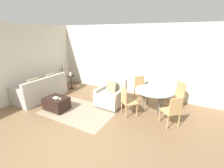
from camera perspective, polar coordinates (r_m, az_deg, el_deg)
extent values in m
plane|color=brown|center=(4.03, -15.78, -19.27)|extent=(20.00, 20.00, 0.00)
cube|color=beige|center=(6.21, 5.69, 9.04)|extent=(12.00, 0.06, 2.75)
cube|color=beige|center=(6.71, -27.99, 7.66)|extent=(0.06, 12.00, 2.75)
cube|color=gray|center=(5.11, -12.56, -10.04)|extent=(2.30, 1.52, 0.00)
cube|color=brown|center=(4.80, -16.55, -12.47)|extent=(2.26, 0.05, 0.00)
cube|color=brown|center=(4.95, -14.48, -11.21)|extent=(2.26, 0.05, 0.00)
cube|color=brown|center=(5.11, -12.56, -10.01)|extent=(2.26, 0.05, 0.00)
cube|color=brown|center=(5.28, -10.77, -8.88)|extent=(2.26, 0.05, 0.00)
cube|color=brown|center=(5.46, -9.10, -7.82)|extent=(2.26, 0.05, 0.00)
cube|color=#B2ADA3|center=(6.47, -25.34, -3.11)|extent=(0.91, 1.86, 0.42)
cube|color=#B2ADA3|center=(6.03, -23.72, 0.10)|extent=(0.14, 1.86, 0.47)
cube|color=#B2ADA3|center=(6.87, -20.03, 1.86)|extent=(0.83, 0.12, 0.26)
cube|color=#B2ADA3|center=(5.93, -32.43, -2.73)|extent=(0.83, 0.12, 0.26)
cube|color=#8E7F5B|center=(6.48, -22.55, 1.94)|extent=(0.19, 0.40, 0.41)
cube|color=#8E7F5B|center=(6.07, -27.88, 0.03)|extent=(0.19, 0.40, 0.41)
cube|color=#B2ADA3|center=(5.25, -0.74, -5.82)|extent=(0.91, 0.87, 0.36)
cube|color=#B2ADA3|center=(5.13, -0.95, -3.62)|extent=(0.66, 0.74, 0.10)
cube|color=#B2ADA3|center=(5.37, 1.23, -0.25)|extent=(0.87, 0.16, 0.50)
cube|color=#B2ADA3|center=(5.33, -4.17, -2.20)|extent=(0.16, 0.77, 0.20)
cube|color=#B2ADA3|center=(4.97, 2.92, -3.81)|extent=(0.16, 0.77, 0.20)
cylinder|color=brown|center=(5.28, -5.97, -8.34)|extent=(0.05, 0.05, 0.06)
cylinder|color=brown|center=(4.93, 0.73, -10.34)|extent=(0.05, 0.05, 0.06)
cylinder|color=brown|center=(5.77, -1.97, -5.74)|extent=(0.05, 0.05, 0.06)
cylinder|color=brown|center=(5.45, 4.32, -7.33)|extent=(0.05, 0.05, 0.06)
cube|color=#8E7F5B|center=(5.16, -0.16, -1.01)|extent=(0.36, 0.22, 0.36)
cube|color=black|center=(5.32, -20.37, -6.85)|extent=(0.75, 0.56, 0.38)
cylinder|color=black|center=(5.52, -24.16, -8.88)|extent=(0.04, 0.04, 0.04)
cylinder|color=black|center=(5.06, -19.53, -10.83)|extent=(0.04, 0.04, 0.04)
cylinder|color=black|center=(5.77, -20.61, -7.16)|extent=(0.04, 0.04, 0.04)
cylinder|color=black|center=(5.33, -15.92, -8.83)|extent=(0.04, 0.04, 0.04)
cube|color=beige|center=(5.20, -20.58, -4.96)|extent=(0.21, 0.16, 0.03)
cube|color=#B7B7BC|center=(5.12, -19.13, -5.32)|extent=(0.11, 0.15, 0.01)
cube|color=#333338|center=(5.35, -22.29, -4.63)|extent=(0.09, 0.17, 0.01)
cylinder|color=maroon|center=(7.38, -18.12, -0.19)|extent=(0.34, 0.34, 0.26)
cylinder|color=black|center=(7.35, -18.22, 0.70)|extent=(0.31, 0.31, 0.02)
cone|color=#286033|center=(7.18, -18.34, 4.29)|extent=(0.05, 0.15, 0.94)
cone|color=#286033|center=(7.24, -18.26, 4.36)|extent=(0.12, 0.07, 0.93)
cone|color=#286033|center=(7.27, -18.59, 3.61)|extent=(0.07, 0.08, 0.74)
cone|color=#286033|center=(7.24, -19.24, 3.76)|extent=(0.11, 0.12, 0.81)
cone|color=#286033|center=(7.18, -18.89, 3.49)|extent=(0.08, 0.05, 0.77)
cylinder|color=black|center=(6.94, -15.51, 2.93)|extent=(0.38, 0.38, 0.02)
cylinder|color=black|center=(7.03, -15.30, 0.62)|extent=(0.04, 0.04, 0.57)
cylinder|color=black|center=(7.12, -15.09, -1.63)|extent=(0.21, 0.21, 0.02)
cube|color=#8C6647|center=(6.92, -15.58, 3.71)|extent=(0.13, 0.05, 0.18)
cube|color=#B2A893|center=(6.91, -15.62, 3.69)|extent=(0.11, 0.03, 0.15)
cube|color=#8C6647|center=(6.95, -15.41, 3.40)|extent=(0.02, 0.04, 0.09)
cylinder|color=#8C9E99|center=(4.91, 15.77, -2.37)|extent=(1.21, 1.21, 0.01)
cylinder|color=#59595B|center=(4.89, 12.06, -6.77)|extent=(0.04, 0.04, 0.71)
cylinder|color=#59595B|center=(4.80, 17.48, -7.77)|extent=(0.04, 0.04, 0.71)
cylinder|color=#59595B|center=(5.30, 13.53, -4.76)|extent=(0.04, 0.04, 0.71)
cylinder|color=#59595B|center=(5.22, 18.51, -5.63)|extent=(0.04, 0.04, 0.71)
cube|color=tan|center=(4.65, 6.63, -6.78)|extent=(0.59, 0.59, 0.03)
cube|color=tan|center=(4.48, 4.51, -4.35)|extent=(0.29, 0.29, 0.45)
cylinder|color=tan|center=(4.67, 9.47, -9.86)|extent=(0.03, 0.03, 0.42)
cylinder|color=tan|center=(4.96, 7.64, -7.97)|extent=(0.03, 0.03, 0.42)
cylinder|color=tan|center=(4.54, 5.31, -10.59)|extent=(0.03, 0.03, 0.42)
cylinder|color=tan|center=(4.83, 3.70, -8.59)|extent=(0.03, 0.03, 0.42)
cube|color=tan|center=(4.41, 21.21, -9.54)|extent=(0.59, 0.59, 0.03)
cube|color=tan|center=(4.18, 23.17, -7.77)|extent=(0.29, 0.29, 0.45)
cylinder|color=tan|center=(4.74, 21.31, -10.58)|extent=(0.03, 0.03, 0.42)
cylinder|color=tan|center=(4.54, 17.64, -11.48)|extent=(0.03, 0.03, 0.42)
cylinder|color=tan|center=(4.51, 24.12, -12.60)|extent=(0.03, 0.03, 0.42)
cylinder|color=tan|center=(4.30, 20.36, -13.69)|extent=(0.03, 0.03, 0.42)
cube|color=tan|center=(5.68, 11.08, -2.09)|extent=(0.59, 0.59, 0.03)
cube|color=tan|center=(5.75, 10.37, 0.79)|extent=(0.29, 0.29, 0.45)
cylinder|color=tan|center=(5.54, 10.13, -5.11)|extent=(0.03, 0.03, 0.42)
cylinder|color=tan|center=(5.70, 13.38, -4.62)|extent=(0.03, 0.03, 0.42)
cylinder|color=tan|center=(5.83, 8.56, -3.74)|extent=(0.03, 0.03, 0.42)
cylinder|color=tan|center=(5.99, 11.69, -3.31)|extent=(0.03, 0.03, 0.42)
cube|color=tan|center=(5.49, 22.92, -4.07)|extent=(0.59, 0.59, 0.03)
cube|color=tan|center=(5.52, 24.77, -1.50)|extent=(0.29, 0.29, 0.45)
cylinder|color=tan|center=(5.59, 20.04, -5.78)|extent=(0.03, 0.03, 0.42)
cylinder|color=tan|center=(5.34, 22.31, -7.27)|extent=(0.03, 0.03, 0.42)
cylinder|color=tan|center=(5.81, 22.92, -5.22)|extent=(0.03, 0.03, 0.42)
cylinder|color=tan|center=(5.56, 25.23, -6.62)|extent=(0.03, 0.03, 0.42)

